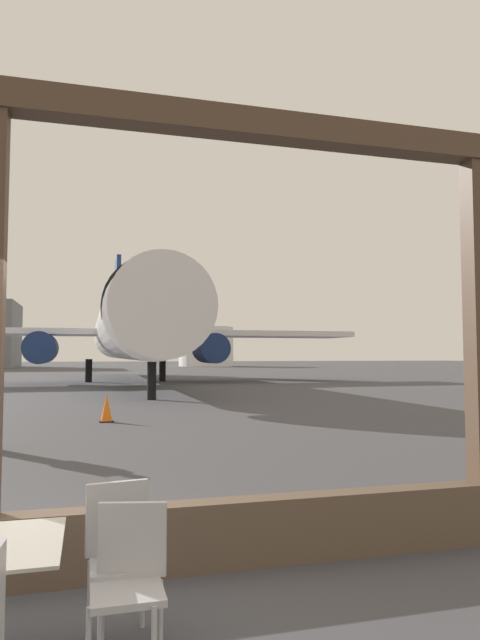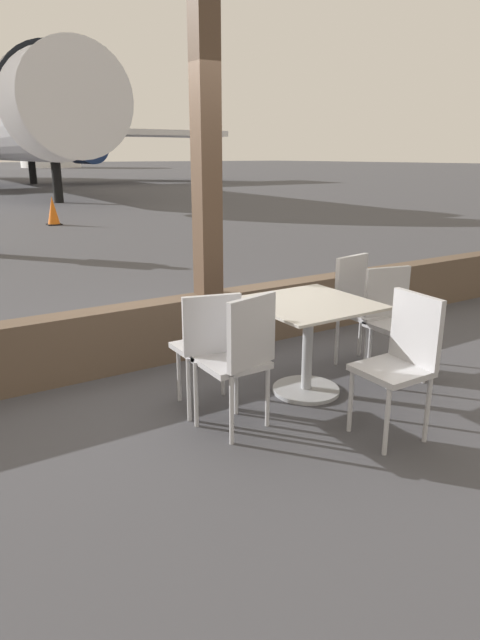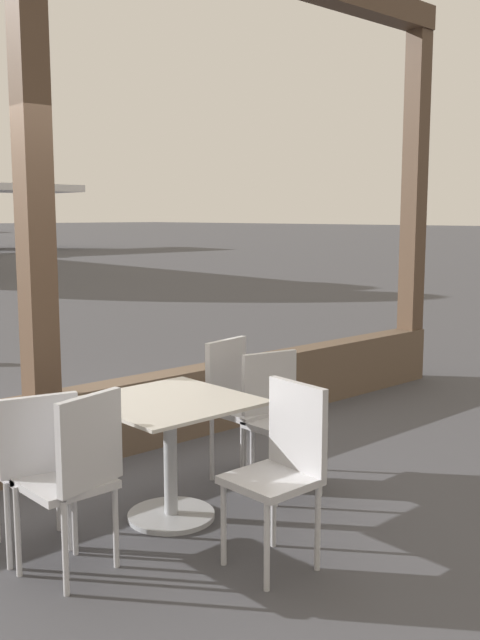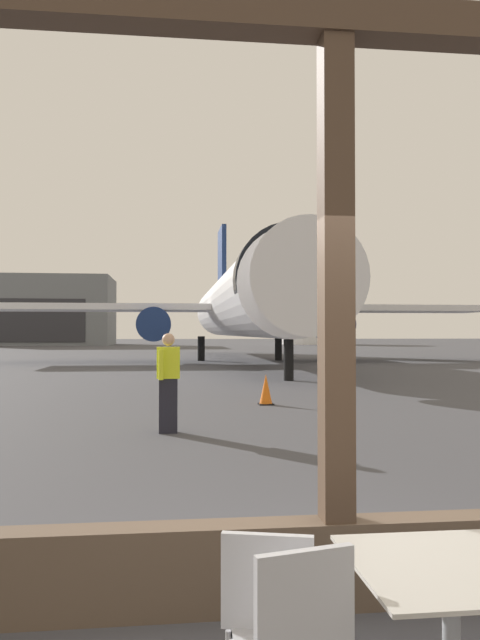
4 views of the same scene
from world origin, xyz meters
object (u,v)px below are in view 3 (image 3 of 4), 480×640
Objects in this scene: cafe_chair_aisle_left at (237,396)px; dining_table at (170,445)px; cafe_chair_window_right at (277,410)px; cafe_chair_side_extra at (36,458)px; cafe_chair_aisle_right at (283,459)px; cafe_chair_window_left at (77,469)px.

dining_table is at bearing -161.51° from cafe_chair_aisle_left.
cafe_chair_window_right is (0.80, -0.09, 0.08)m from dining_table.
cafe_chair_window_right reaches higher than cafe_chair_side_extra.
cafe_chair_aisle_right is 1.29m from cafe_chair_side_extra.
cafe_chair_side_extra is (-1.61, 0.19, 0.00)m from cafe_chair_window_right.
dining_table is 0.85m from cafe_chair_aisle_right.
cafe_chair_window_right is at bearing -6.61° from dining_table.
cafe_chair_side_extra is at bearing 133.55° from cafe_chair_aisle_right.
cafe_chair_aisle_right is at bearing -84.19° from dining_table.
cafe_chair_aisle_left is at bearing 5.86° from cafe_chair_side_extra.
cafe_chair_aisle_right reaches higher than cafe_chair_side_extra.
cafe_chair_aisle_left reaches higher than cafe_chair_side_extra.
dining_table is 0.81m from cafe_chair_window_left.
cafe_chair_aisle_left is (-0.03, 0.35, 0.03)m from cafe_chair_window_right.
cafe_chair_aisle_left reaches higher than cafe_chair_window_left.
cafe_chair_side_extra is at bearing 96.49° from cafe_chair_window_left.
cafe_chair_window_left reaches higher than cafe_chair_window_right.
cafe_chair_window_right is 0.35m from cafe_chair_aisle_left.
cafe_chair_window_left is at bearing -161.43° from dining_table.
cafe_chair_aisle_left is at bearing 58.07° from cafe_chair_aisle_right.
dining_table is at bearing 173.39° from cafe_chair_window_right.
dining_table is 0.82m from cafe_chair_aisle_left.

